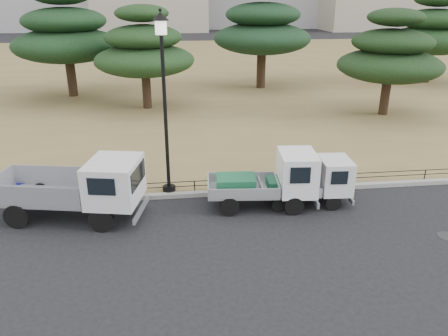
{
  "coord_description": "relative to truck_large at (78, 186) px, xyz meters",
  "views": [
    {
      "loc": [
        -1.7,
        -11.89,
        6.88
      ],
      "look_at": [
        0.0,
        2.0,
        1.3
      ],
      "focal_mm": 35.0,
      "sensor_mm": 36.0,
      "label": 1
    }
  ],
  "objects": [
    {
      "name": "ground",
      "position": [
        4.83,
        -1.44,
        -1.13
      ],
      "size": [
        220.0,
        220.0,
        0.0
      ],
      "primitive_type": "plane",
      "color": "black"
    },
    {
      "name": "lawn",
      "position": [
        4.83,
        29.16,
        -1.06
      ],
      "size": [
        120.0,
        56.0,
        0.15
      ],
      "primitive_type": "cube",
      "color": "olive",
      "rests_on": "ground"
    },
    {
      "name": "curb",
      "position": [
        4.83,
        1.16,
        -1.05
      ],
      "size": [
        120.0,
        0.25,
        0.16
      ],
      "primitive_type": "cube",
      "color": "gray",
      "rests_on": "ground"
    },
    {
      "name": "truck_large",
      "position": [
        0.0,
        0.0,
        0.0
      ],
      "size": [
        4.93,
        2.72,
        2.03
      ],
      "rotation": [
        0.0,
        0.0,
        -0.21
      ],
      "color": "black",
      "rests_on": "ground"
    },
    {
      "name": "truck_kei_front",
      "position": [
        6.38,
        0.1,
        -0.17
      ],
      "size": [
        3.77,
        1.87,
        1.93
      ],
      "rotation": [
        0.0,
        0.0,
        -0.09
      ],
      "color": "black",
      "rests_on": "ground"
    },
    {
      "name": "truck_kei_rear",
      "position": [
        7.87,
        0.12,
        -0.32
      ],
      "size": [
        3.18,
        1.52,
        1.63
      ],
      "rotation": [
        0.0,
        0.0,
        -0.06
      ],
      "color": "black",
      "rests_on": "ground"
    },
    {
      "name": "street_lamp",
      "position": [
        2.9,
        1.46,
        3.23
      ],
      "size": [
        0.56,
        0.56,
        6.22
      ],
      "color": "black",
      "rests_on": "lawn"
    },
    {
      "name": "pipe_fence",
      "position": [
        4.83,
        1.31,
        -0.69
      ],
      "size": [
        38.0,
        0.04,
        0.4
      ],
      "color": "black",
      "rests_on": "lawn"
    },
    {
      "name": "tarp_pile",
      "position": [
        -1.84,
        1.87,
        -0.63
      ],
      "size": [
        1.59,
        1.39,
        0.88
      ],
      "rotation": [
        0.0,
        0.0,
        0.38
      ],
      "color": "navy",
      "rests_on": "lawn"
    },
    {
      "name": "manhole",
      "position": [
        11.33,
        -2.64,
        -1.13
      ],
      "size": [
        0.6,
        0.6,
        0.01
      ],
      "primitive_type": "cylinder",
      "color": "#2D2D30",
      "rests_on": "ground"
    },
    {
      "name": "pine_west_near",
      "position": [
        -3.77,
        18.57,
        3.23
      ],
      "size": [
        7.3,
        7.3,
        7.3
      ],
      "color": "black",
      "rests_on": "lawn"
    },
    {
      "name": "pine_center_left",
      "position": [
        1.61,
        14.34,
        2.61
      ],
      "size": [
        6.11,
        6.11,
        6.22
      ],
      "color": "black",
      "rests_on": "lawn"
    },
    {
      "name": "pine_center_right",
      "position": [
        10.05,
        19.84,
        3.45
      ],
      "size": [
        7.21,
        7.21,
        7.65
      ],
      "color": "black",
      "rests_on": "lawn"
    },
    {
      "name": "pine_east_near",
      "position": [
        15.77,
        10.99,
        2.51
      ],
      "size": [
        5.99,
        5.99,
        6.05
      ],
      "color": "black",
      "rests_on": "lawn"
    },
    {
      "name": "pine_east_far",
      "position": [
        23.98,
        20.44,
        3.05
      ],
      "size": [
        6.96,
        6.96,
        6.99
      ],
      "color": "black",
      "rests_on": "lawn"
    }
  ]
}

